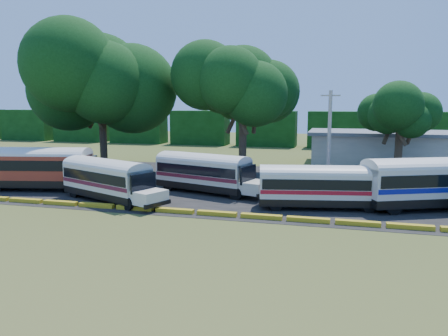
% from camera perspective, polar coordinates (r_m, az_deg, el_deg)
% --- Properties ---
extents(ground, '(160.00, 160.00, 0.00)m').
position_cam_1_polar(ground, '(29.91, -9.83, -6.07)').
color(ground, '#374D19').
rests_on(ground, ground).
extents(asphalt_strip, '(64.00, 24.00, 0.02)m').
position_cam_1_polar(asphalt_strip, '(40.54, -1.42, -2.06)').
color(asphalt_strip, black).
rests_on(asphalt_strip, ground).
extents(curb, '(53.70, 0.45, 0.30)m').
position_cam_1_polar(curb, '(30.75, -9.05, -5.36)').
color(curb, gold).
rests_on(curb, ground).
extents(terminal_building, '(19.00, 9.00, 4.00)m').
position_cam_1_polar(terminal_building, '(56.77, 20.73, 2.52)').
color(terminal_building, beige).
rests_on(terminal_building, ground).
extents(treeline_backdrop, '(130.00, 4.00, 6.00)m').
position_cam_1_polar(treeline_backdrop, '(75.36, 5.61, 5.14)').
color(treeline_backdrop, black).
rests_on(treeline_backdrop, ground).
extents(bus_red, '(11.57, 5.00, 3.70)m').
position_cam_1_polar(bus_red, '(40.64, -23.04, 0.29)').
color(bus_red, black).
rests_on(bus_red, ground).
extents(bus_cream_west, '(9.94, 6.12, 3.22)m').
position_cam_1_polar(bus_cream_west, '(34.46, -14.92, -1.19)').
color(bus_cream_west, black).
rests_on(bus_cream_west, ground).
extents(bus_cream_east, '(10.26, 5.30, 3.28)m').
position_cam_1_polar(bus_cream_east, '(36.36, -2.50, -0.35)').
color(bus_cream_east, black).
rests_on(bus_cream_east, ground).
extents(bus_white_red, '(9.71, 4.04, 3.10)m').
position_cam_1_polar(bus_white_red, '(31.58, 12.06, -2.09)').
color(bus_white_red, black).
rests_on(bus_white_red, ground).
extents(bus_white_blue, '(11.30, 6.98, 3.66)m').
position_cam_1_polar(bus_white_blue, '(34.02, 25.50, -1.45)').
color(bus_white_blue, black).
rests_on(bus_white_blue, ground).
extents(tree_west, '(12.64, 12.64, 14.91)m').
position_cam_1_polar(tree_west, '(50.46, -15.81, 11.41)').
color(tree_west, '#35241A').
rests_on(tree_west, ground).
extents(tree_center, '(9.81, 9.81, 13.20)m').
position_cam_1_polar(tree_center, '(45.29, 2.50, 11.19)').
color(tree_center, '#35241A').
rests_on(tree_center, ground).
extents(tree_east, '(6.38, 6.38, 9.50)m').
position_cam_1_polar(tree_east, '(49.00, 22.13, 7.46)').
color(tree_east, '#35241A').
rests_on(tree_east, ground).
extents(utility_pole, '(1.60, 0.30, 8.47)m').
position_cam_1_polar(utility_pole, '(37.45, 13.56, 3.52)').
color(utility_pole, gray).
rests_on(utility_pole, ground).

